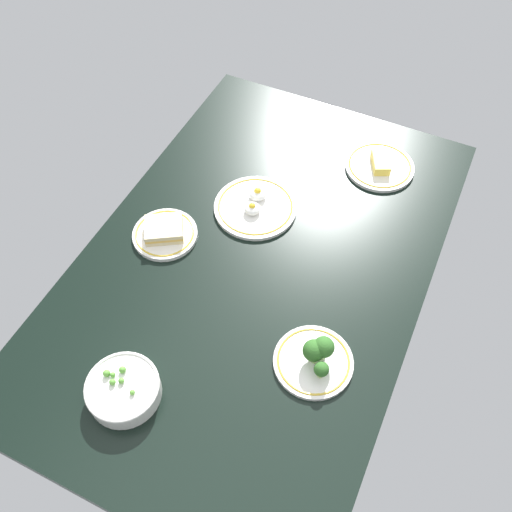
{
  "coord_description": "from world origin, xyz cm",
  "views": [
    {
      "loc": [
        -74.34,
        -35.05,
        118.95
      ],
      "look_at": [
        0.0,
        0.0,
        6.0
      ],
      "focal_mm": 39.0,
      "sensor_mm": 36.0,
      "label": 1
    }
  ],
  "objects_px": {
    "plate_eggs": "(255,206)",
    "plate_sandwich": "(165,232)",
    "bowl_peas": "(123,389)",
    "plate_cheese": "(380,166)",
    "plate_broccoli": "(315,358)"
  },
  "relations": [
    {
      "from": "bowl_peas",
      "to": "plate_sandwich",
      "type": "bearing_deg",
      "value": 19.41
    },
    {
      "from": "plate_eggs",
      "to": "plate_sandwich",
      "type": "bearing_deg",
      "value": 137.3
    },
    {
      "from": "plate_cheese",
      "to": "plate_sandwich",
      "type": "distance_m",
      "value": 0.65
    },
    {
      "from": "plate_eggs",
      "to": "plate_sandwich",
      "type": "distance_m",
      "value": 0.26
    },
    {
      "from": "plate_cheese",
      "to": "bowl_peas",
      "type": "distance_m",
      "value": 0.94
    },
    {
      "from": "plate_broccoli",
      "to": "plate_sandwich",
      "type": "bearing_deg",
      "value": 70.85
    },
    {
      "from": "bowl_peas",
      "to": "plate_sandwich",
      "type": "xyz_separation_m",
      "value": [
        0.41,
        0.15,
        -0.01
      ]
    },
    {
      "from": "plate_sandwich",
      "to": "plate_eggs",
      "type": "bearing_deg",
      "value": -42.7
    },
    {
      "from": "plate_cheese",
      "to": "plate_sandwich",
      "type": "xyz_separation_m",
      "value": [
        -0.48,
        0.43,
        0.01
      ]
    },
    {
      "from": "plate_cheese",
      "to": "plate_eggs",
      "type": "bearing_deg",
      "value": 138.57
    },
    {
      "from": "plate_broccoli",
      "to": "plate_sandwich",
      "type": "relative_size",
      "value": 1.06
    },
    {
      "from": "bowl_peas",
      "to": "plate_broccoli",
      "type": "height_order",
      "value": "plate_broccoli"
    },
    {
      "from": "plate_eggs",
      "to": "bowl_peas",
      "type": "distance_m",
      "value": 0.6
    },
    {
      "from": "bowl_peas",
      "to": "plate_broccoli",
      "type": "relative_size",
      "value": 0.89
    },
    {
      "from": "plate_eggs",
      "to": "plate_broccoli",
      "type": "height_order",
      "value": "plate_broccoli"
    }
  ]
}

